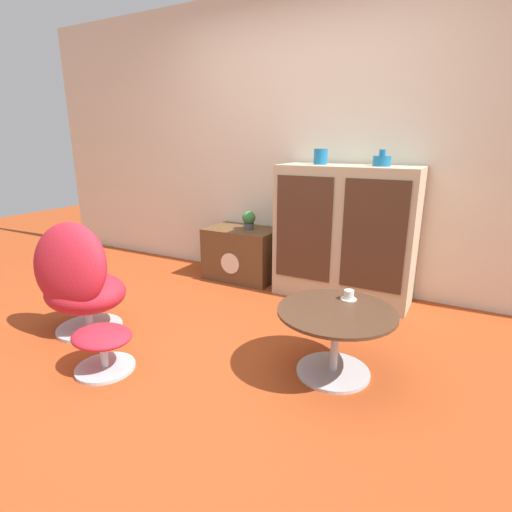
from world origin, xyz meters
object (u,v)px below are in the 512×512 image
object	(u,v)px
sideboard	(345,234)
potted_plant	(249,219)
vase_inner_left	(382,160)
coffee_table	(335,331)
ottoman	(102,343)
teacup	(349,296)
egg_chair	(78,281)
vase_leftmost	(321,157)
tv_console	(243,253)

from	to	relation	value
sideboard	potted_plant	size ratio (longest dim) A/B	6.44
vase_inner_left	coffee_table	bearing A→B (deg)	-86.70
coffee_table	potted_plant	distance (m)	1.79
ottoman	teacup	size ratio (longest dim) A/B	3.86
egg_chair	vase_leftmost	distance (m)	2.11
potted_plant	egg_chair	bearing A→B (deg)	-106.51
sideboard	tv_console	world-z (taller)	sideboard
ottoman	vase_inner_left	size ratio (longest dim) A/B	2.71
potted_plant	vase_leftmost	bearing A→B (deg)	-0.34
coffee_table	teacup	distance (m)	0.24
tv_console	egg_chair	distance (m)	1.63
teacup	potted_plant	bearing A→B (deg)	140.99
tv_console	vase_leftmost	bearing A→B (deg)	-0.26
coffee_table	potted_plant	size ratio (longest dim) A/B	3.80
egg_chair	teacup	size ratio (longest dim) A/B	8.61
sideboard	vase_inner_left	world-z (taller)	vase_inner_left
coffee_table	vase_inner_left	size ratio (longest dim) A/B	4.91
coffee_table	potted_plant	xyz separation A→B (m)	(-1.27, 1.22, 0.33)
potted_plant	teacup	xyz separation A→B (m)	(1.28, -1.04, -0.17)
teacup	egg_chair	bearing A→B (deg)	-162.91
tv_console	coffee_table	size ratio (longest dim) A/B	1.01
tv_console	teacup	world-z (taller)	tv_console
tv_console	vase_leftmost	xyz separation A→B (m)	(0.77, -0.00, 0.95)
egg_chair	coffee_table	size ratio (longest dim) A/B	1.23
tv_console	potted_plant	xyz separation A→B (m)	(0.07, 0.00, 0.35)
egg_chair	ottoman	distance (m)	0.62
coffee_table	teacup	bearing A→B (deg)	85.55
tv_console	ottoman	xyz separation A→B (m)	(0.12, -1.84, -0.07)
vase_inner_left	potted_plant	size ratio (longest dim) A/B	0.77
coffee_table	tv_console	bearing A→B (deg)	137.64
ottoman	potted_plant	size ratio (longest dim) A/B	2.10
egg_chair	vase_inner_left	bearing A→B (deg)	43.37
egg_chair	potted_plant	bearing A→B (deg)	73.49
egg_chair	vase_inner_left	size ratio (longest dim) A/B	6.04
vase_inner_left	egg_chair	bearing A→B (deg)	-136.63
coffee_table	teacup	size ratio (longest dim) A/B	7.00
coffee_table	egg_chair	bearing A→B (deg)	-168.52
coffee_table	vase_leftmost	size ratio (longest dim) A/B	5.30
sideboard	vase_leftmost	bearing A→B (deg)	179.11
sideboard	vase_inner_left	xyz separation A→B (m)	(0.25, 0.00, 0.61)
tv_console	coffee_table	xyz separation A→B (m)	(1.34, -1.22, 0.02)
sideboard	teacup	world-z (taller)	sideboard
ottoman	vase_inner_left	world-z (taller)	vase_inner_left
sideboard	teacup	distance (m)	1.09
tv_console	potted_plant	distance (m)	0.36
tv_console	teacup	distance (m)	1.72
coffee_table	teacup	world-z (taller)	teacup
sideboard	egg_chair	xyz separation A→B (m)	(-1.41, -1.57, -0.17)
tv_console	vase_leftmost	world-z (taller)	vase_leftmost
ottoman	teacup	bearing A→B (deg)	33.15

